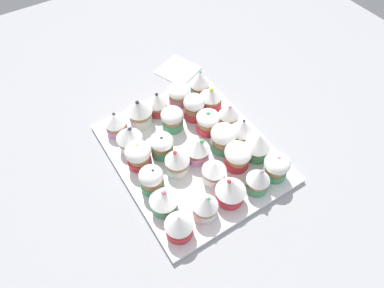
% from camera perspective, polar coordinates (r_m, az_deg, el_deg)
% --- Properties ---
extents(ground_plane, '(1.80, 1.80, 0.03)m').
position_cam_1_polar(ground_plane, '(0.89, -0.00, -2.22)').
color(ground_plane, '#9E9EA3').
extents(baking_tray, '(0.43, 0.37, 0.01)m').
position_cam_1_polar(baking_tray, '(0.87, -0.00, -1.43)').
color(baking_tray, silver).
rests_on(baking_tray, ground_plane).
extents(cupcake_0, '(0.06, 0.06, 0.07)m').
position_cam_1_polar(cupcake_0, '(0.90, -12.53, 3.36)').
color(cupcake_0, pink).
rests_on(cupcake_0, baking_tray).
extents(cupcake_1, '(0.06, 0.06, 0.08)m').
position_cam_1_polar(cupcake_1, '(0.86, -10.36, 1.10)').
color(cupcake_1, white).
rests_on(cupcake_1, baking_tray).
extents(cupcake_2, '(0.06, 0.06, 0.07)m').
position_cam_1_polar(cupcake_2, '(0.83, -8.87, -1.80)').
color(cupcake_2, '#D1333D').
rests_on(cupcake_2, baking_tray).
extents(cupcake_3, '(0.06, 0.06, 0.07)m').
position_cam_1_polar(cupcake_3, '(0.79, -6.73, -5.79)').
color(cupcake_3, '#4C9E6B').
rests_on(cupcake_3, baking_tray).
extents(cupcake_4, '(0.06, 0.06, 0.07)m').
position_cam_1_polar(cupcake_4, '(0.76, -4.69, -9.23)').
color(cupcake_4, '#4C9E6B').
rests_on(cupcake_4, baking_tray).
extents(cupcake_5, '(0.06, 0.06, 0.08)m').
position_cam_1_polar(cupcake_5, '(0.73, -2.17, -13.15)').
color(cupcake_5, '#D1333D').
rests_on(cupcake_5, baking_tray).
extents(cupcake_6, '(0.07, 0.07, 0.08)m').
position_cam_1_polar(cupcake_6, '(0.91, -8.68, 5.48)').
color(cupcake_6, white).
rests_on(cupcake_6, baking_tray).
extents(cupcake_7, '(0.06, 0.06, 0.07)m').
position_cam_1_polar(cupcake_7, '(0.84, -5.03, -0.17)').
color(cupcake_7, '#4C9E6B').
rests_on(cupcake_7, baking_tray).
extents(cupcake_8, '(0.06, 0.06, 0.07)m').
position_cam_1_polar(cupcake_8, '(0.81, -2.46, -2.78)').
color(cupcake_8, white).
rests_on(cupcake_8, baking_tray).
extents(cupcake_9, '(0.06, 0.06, 0.08)m').
position_cam_1_polar(cupcake_9, '(0.75, 2.24, -10.18)').
color(cupcake_9, white).
rests_on(cupcake_9, baking_tray).
extents(cupcake_10, '(0.06, 0.06, 0.07)m').
position_cam_1_polar(cupcake_10, '(0.93, -5.83, 6.71)').
color(cupcake_10, '#D1333D').
rests_on(cupcake_10, baking_tray).
extents(cupcake_11, '(0.06, 0.06, 0.06)m').
position_cam_1_polar(cupcake_11, '(0.89, -3.42, 4.17)').
color(cupcake_11, '#4C9E6B').
rests_on(cupcake_11, baking_tray).
extents(cupcake_12, '(0.06, 0.06, 0.07)m').
position_cam_1_polar(cupcake_12, '(0.83, 1.13, -0.77)').
color(cupcake_12, pink).
rests_on(cupcake_12, baking_tray).
extents(cupcake_13, '(0.06, 0.06, 0.06)m').
position_cam_1_polar(cupcake_13, '(0.80, 3.55, -4.50)').
color(cupcake_13, white).
rests_on(cupcake_13, baking_tray).
extents(cupcake_14, '(0.07, 0.07, 0.08)m').
position_cam_1_polar(cupcake_14, '(0.77, 6.28, -7.65)').
color(cupcake_14, '#D1333D').
rests_on(cupcake_14, baking_tray).
extents(cupcake_15, '(0.06, 0.06, 0.06)m').
position_cam_1_polar(cupcake_15, '(0.96, -2.24, 8.28)').
color(cupcake_15, pink).
rests_on(cupcake_15, baking_tray).
extents(cupcake_16, '(0.06, 0.06, 0.07)m').
position_cam_1_polar(cupcake_16, '(0.92, 0.34, 6.23)').
color(cupcake_16, '#D1333D').
rests_on(cupcake_16, baking_tray).
extents(cupcake_17, '(0.06, 0.06, 0.07)m').
position_cam_1_polar(cupcake_17, '(0.89, 2.64, 3.74)').
color(cupcake_17, '#D1333D').
rests_on(cupcake_17, baking_tray).
extents(cupcake_18, '(0.06, 0.06, 0.08)m').
position_cam_1_polar(cupcake_18, '(0.85, 5.23, 1.00)').
color(cupcake_18, '#4C9E6B').
rests_on(cupcake_18, baking_tray).
extents(cupcake_19, '(0.07, 0.07, 0.07)m').
position_cam_1_polar(cupcake_19, '(0.82, 7.56, -1.97)').
color(cupcake_19, '#D1333D').
rests_on(cupcake_19, baking_tray).
extents(cupcake_20, '(0.05, 0.05, 0.08)m').
position_cam_1_polar(cupcake_20, '(0.79, 10.91, -5.78)').
color(cupcake_20, '#4C9E6B').
rests_on(cupcake_20, baking_tray).
extents(cupcake_21, '(0.06, 0.06, 0.07)m').
position_cam_1_polar(cupcake_21, '(0.98, 1.28, 10.06)').
color(cupcake_21, '#4C9E6B').
rests_on(cupcake_21, baking_tray).
extents(cupcake_22, '(0.06, 0.06, 0.07)m').
position_cam_1_polar(cupcake_22, '(0.94, 3.10, 7.71)').
color(cupcake_22, '#D1333D').
rests_on(cupcake_22, baking_tray).
extents(cupcake_23, '(0.05, 0.05, 0.07)m').
position_cam_1_polar(cupcake_23, '(0.90, 6.09, 4.95)').
color(cupcake_23, white).
rests_on(cupcake_23, baking_tray).
extents(cupcake_24, '(0.06, 0.06, 0.08)m').
position_cam_1_polar(cupcake_24, '(0.87, 8.25, 2.20)').
color(cupcake_24, white).
rests_on(cupcake_24, baking_tray).
extents(cupcake_25, '(0.06, 0.06, 0.08)m').
position_cam_1_polar(cupcake_25, '(0.84, 10.84, -0.21)').
color(cupcake_25, '#4C9E6B').
rests_on(cupcake_25, baking_tray).
extents(cupcake_26, '(0.06, 0.06, 0.07)m').
position_cam_1_polar(cupcake_26, '(0.82, 13.79, -3.62)').
color(cupcake_26, '#4C9E6B').
rests_on(cupcake_26, baking_tray).
extents(napkin, '(0.14, 0.14, 0.01)m').
position_cam_1_polar(napkin, '(1.09, -2.34, 12.18)').
color(napkin, white).
rests_on(napkin, ground_plane).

